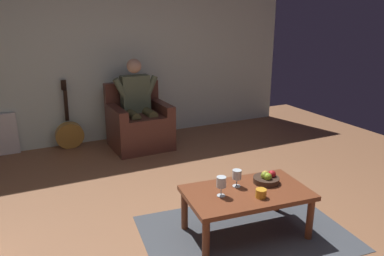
% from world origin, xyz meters
% --- Properties ---
extents(ground_plane, '(7.67, 7.67, 0.00)m').
position_xyz_m(ground_plane, '(0.00, 0.00, 0.00)').
color(ground_plane, '#915F40').
extents(wall_back, '(5.80, 0.06, 2.78)m').
position_xyz_m(wall_back, '(0.00, -3.23, 1.39)').
color(wall_back, silver).
rests_on(wall_back, ground).
extents(rug, '(1.86, 1.38, 0.01)m').
position_xyz_m(rug, '(-0.30, -0.10, 0.00)').
color(rug, '#43484E').
rests_on(rug, ground).
extents(armchair, '(0.81, 0.76, 0.91)m').
position_xyz_m(armchair, '(-0.18, -2.66, 0.32)').
color(armchair, '#542C22').
rests_on(armchair, ground).
extents(person_seated, '(0.66, 0.55, 1.26)m').
position_xyz_m(person_seated, '(-0.18, -2.67, 0.68)').
color(person_seated, '#556148').
rests_on(person_seated, ground).
extents(coffee_table, '(1.10, 0.71, 0.41)m').
position_xyz_m(coffee_table, '(-0.30, -0.10, 0.36)').
color(coffee_table, brown).
rests_on(coffee_table, ground).
extents(guitar, '(0.39, 0.23, 0.98)m').
position_xyz_m(guitar, '(0.74, -3.02, 0.23)').
color(guitar, '#B08036').
rests_on(guitar, ground).
extents(wine_glass_near, '(0.08, 0.08, 0.17)m').
position_xyz_m(wine_glass_near, '(-0.06, -0.11, 0.53)').
color(wine_glass_near, silver).
rests_on(wine_glass_near, coffee_table).
extents(wine_glass_far, '(0.08, 0.08, 0.15)m').
position_xyz_m(wine_glass_far, '(-0.27, -0.21, 0.51)').
color(wine_glass_far, silver).
rests_on(wine_glass_far, coffee_table).
extents(fruit_bowl, '(0.23, 0.23, 0.11)m').
position_xyz_m(fruit_bowl, '(-0.55, -0.16, 0.45)').
color(fruit_bowl, '#3D2A1F').
rests_on(fruit_bowl, coffee_table).
extents(candle_jar, '(0.09, 0.09, 0.07)m').
position_xyz_m(candle_jar, '(-0.34, 0.05, 0.45)').
color(candle_jar, orange).
rests_on(candle_jar, coffee_table).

